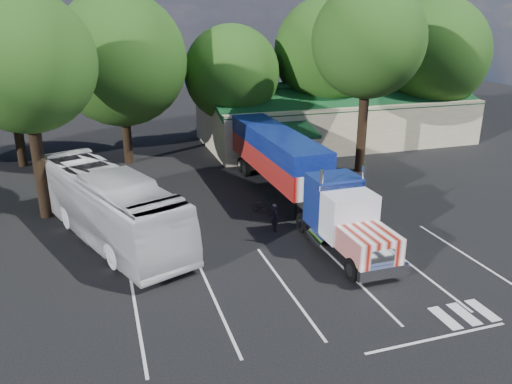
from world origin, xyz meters
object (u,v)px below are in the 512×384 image
object	(u,v)px
woman	(275,217)
bicycle	(263,206)
silver_sedan	(299,148)
tour_bus	(108,205)
semi_truck	(290,166)

from	to	relation	value
woman	bicycle	bearing A→B (deg)	7.60
bicycle	silver_sedan	bearing A→B (deg)	25.44
woman	tour_bus	distance (m)	8.88
silver_sedan	tour_bus	bearing A→B (deg)	150.43
bicycle	silver_sedan	distance (m)	13.39
semi_truck	woman	bearing A→B (deg)	-121.68
semi_truck	bicycle	xyz separation A→B (m)	(-2.19, -1.31, -1.94)
woman	bicycle	size ratio (longest dim) A/B	0.93
woman	silver_sedan	xyz separation A→B (m)	(7.18, 14.06, -0.15)
semi_truck	silver_sedan	size ratio (longest dim) A/B	5.15
bicycle	woman	bearing A→B (deg)	-127.49
woman	silver_sedan	bearing A→B (deg)	-15.09
bicycle	tour_bus	size ratio (longest dim) A/B	0.13
woman	tour_bus	size ratio (longest dim) A/B	0.12
woman	bicycle	xyz separation A→B (m)	(0.20, 2.64, -0.35)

